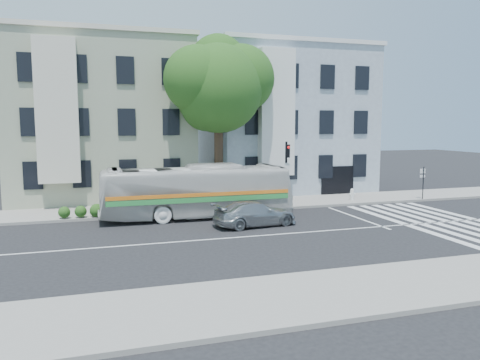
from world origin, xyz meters
name	(u,v)px	position (x,y,z in m)	size (l,w,h in m)	color
ground	(264,235)	(0.00, 0.00, 0.00)	(120.00, 120.00, 0.00)	black
sidewalk_far	(221,206)	(0.00, 8.00, 0.07)	(80.00, 4.00, 0.15)	gray
sidewalk_near	(352,291)	(0.00, -8.00, 0.07)	(80.00, 4.00, 0.15)	gray
building_left	(102,121)	(-7.00, 15.00, 5.50)	(12.00, 10.00, 11.00)	#9EA288
building_right	(282,121)	(7.00, 15.00, 5.50)	(12.00, 10.00, 11.00)	#8F99AA
street_tree	(218,84)	(0.06, 8.74, 7.83)	(7.30, 5.90, 11.10)	#2D2116
bus	(197,191)	(-2.16, 5.20, 1.50)	(10.78, 2.52, 3.00)	silver
sedan	(255,214)	(0.28, 2.14, 0.64)	(4.43, 1.80, 1.29)	#A6AAAD
hedge	(143,208)	(-5.04, 6.30, 0.50)	(8.50, 0.84, 0.70)	#1B561C
traffic_signal	(287,164)	(4.26, 7.39, 2.68)	(0.41, 0.53, 4.15)	black
fire_hydrant	(352,194)	(9.00, 7.21, 0.55)	(0.43, 0.26, 0.79)	silver
far_sign_pole	(423,178)	(13.84, 6.15, 1.59)	(0.40, 0.15, 2.24)	black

